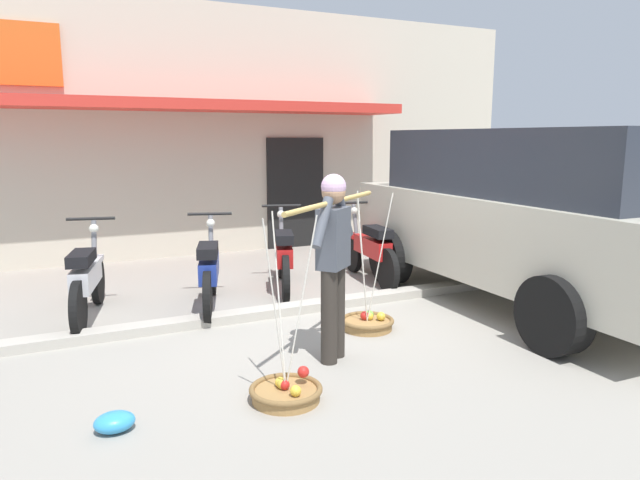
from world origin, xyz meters
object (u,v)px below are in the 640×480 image
fruit_basket_left_side (286,391)px  motorcycle_nearest_shop (87,280)px  fruit_basket_right_side (367,322)px  motorcycle_end_of_row (370,250)px  motorcycle_third_in_row (283,256)px  motorcycle_second_in_row (210,271)px  parked_truck (525,212)px  fruit_vendor (333,255)px  plastic_litter_bag (115,422)px

fruit_basket_left_side → motorcycle_nearest_shop: (-1.21, 2.84, 0.37)m
fruit_basket_right_side → motorcycle_end_of_row: bearing=58.8°
motorcycle_end_of_row → motorcycle_third_in_row: bearing=173.8°
fruit_basket_left_side → motorcycle_second_in_row: size_ratio=0.82×
motorcycle_end_of_row → parked_truck: size_ratio=0.37×
motorcycle_nearest_shop → parked_truck: 5.11m
motorcycle_second_in_row → fruit_basket_right_side: bearing=-48.5°
motorcycle_third_in_row → motorcycle_end_of_row: size_ratio=0.96×
motorcycle_end_of_row → parked_truck: (1.10, -1.74, 0.68)m
motorcycle_end_of_row → parked_truck: 2.17m
fruit_vendor → parked_truck: 2.96m
fruit_basket_right_side → motorcycle_second_in_row: size_ratio=0.82×
parked_truck → motorcycle_third_in_row: bearing=141.5°
motorcycle_nearest_shop → motorcycle_third_in_row: (2.45, 0.27, 0.00)m
fruit_basket_right_side → motorcycle_third_in_row: bearing=95.7°
fruit_basket_left_side → fruit_basket_right_side: size_ratio=1.00×
fruit_basket_left_side → fruit_basket_right_side: 1.87m
motorcycle_third_in_row → plastic_litter_bag: 3.95m
fruit_basket_right_side → parked_truck: parked_truck is taller
motorcycle_nearest_shop → motorcycle_end_of_row: bearing=2.0°
fruit_vendor → fruit_basket_right_side: 1.30m
fruit_basket_left_side → motorcycle_nearest_shop: 3.11m
fruit_vendor → motorcycle_end_of_row: fruit_vendor is taller
fruit_vendor → motorcycle_second_in_row: bearing=105.7°
motorcycle_nearest_shop → motorcycle_end_of_row: (3.70, 0.13, 0.00)m
fruit_basket_left_side → plastic_litter_bag: size_ratio=5.18×
motorcycle_end_of_row → motorcycle_second_in_row: bearing=-172.9°
motorcycle_nearest_shop → motorcycle_second_in_row: bearing=-6.9°
parked_truck → plastic_litter_bag: 5.10m
motorcycle_nearest_shop → plastic_litter_bag: (-0.04, -2.77, -0.38)m
fruit_vendor → fruit_basket_left_side: 1.29m
fruit_basket_right_side → motorcycle_nearest_shop: size_ratio=0.81×
fruit_basket_right_side → motorcycle_third_in_row: size_ratio=0.83×
motorcycle_third_in_row → plastic_litter_bag: motorcycle_third_in_row is taller
motorcycle_third_in_row → parked_truck: 3.09m
fruit_vendor → fruit_basket_left_side: (-0.71, -0.60, -0.90)m
motorcycle_second_in_row → parked_truck: size_ratio=0.36×
fruit_vendor → plastic_litter_bag: bearing=-164.7°
fruit_vendor → motorcycle_third_in_row: bearing=78.1°
fruit_basket_right_side → fruit_basket_left_side: bearing=-139.7°
motorcycle_second_in_row → parked_truck: parked_truck is taller
fruit_basket_right_side → parked_truck: bearing=0.7°
motorcycle_second_in_row → motorcycle_third_in_row: 1.19m
motorcycle_end_of_row → parked_truck: parked_truck is taller
motorcycle_third_in_row → motorcycle_end_of_row: bearing=-6.2°
fruit_vendor → fruit_basket_right_side: (0.72, 0.60, -0.90)m
motorcycle_third_in_row → plastic_litter_bag: size_ratio=6.23×
motorcycle_second_in_row → motorcycle_nearest_shop: bearing=173.1°
plastic_litter_bag → motorcycle_nearest_shop: bearing=89.1°
fruit_basket_right_side → motorcycle_second_in_row: (-1.30, 1.47, 0.37)m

